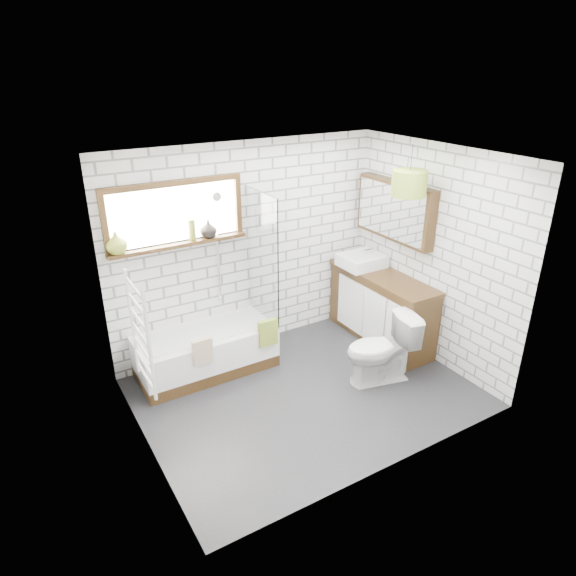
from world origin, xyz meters
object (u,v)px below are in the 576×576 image
bathtub (206,351)px  vanity (381,307)px  basin (362,261)px  pendant (409,183)px  toilet (381,350)px

bathtub → vanity: size_ratio=0.99×
bathtub → basin: basin is taller
vanity → basin: 0.64m
basin → pendant: pendant is taller
basin → toilet: 1.35m
bathtub → pendant: pendant is taller
basin → toilet: size_ratio=0.66×
bathtub → vanity: bearing=-11.5°
toilet → basin: bearing=166.4°
basin → pendant: 1.36m
bathtub → pendant: (2.09, -0.84, 1.85)m
bathtub → pendant: bearing=-21.9°
vanity → toilet: vanity is taller
vanity → basin: bearing=99.3°
pendant → bathtub: bearing=158.1°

